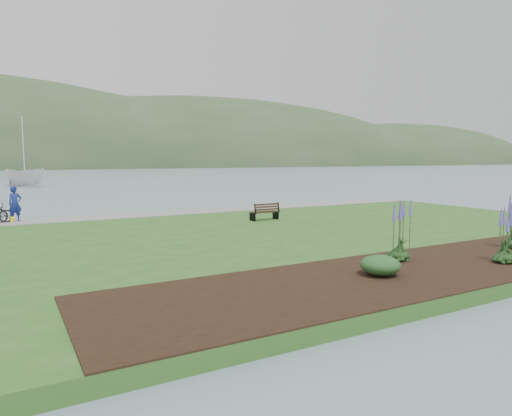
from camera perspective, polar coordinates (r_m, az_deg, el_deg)
The scene contains 12 objects.
ground at distance 21.62m, azimuth -1.40°, elevation -3.43°, with size 600.00×600.00×0.00m, color gray.
lawn at distance 19.87m, azimuth 1.29°, elevation -3.71°, with size 34.00×20.00×0.40m, color #2B5A1F.
shoreline_path at distance 27.80m, azimuth -8.04°, elevation -0.47°, with size 34.00×2.20×0.03m, color gray.
garden_bed at distance 16.11m, azimuth 25.38°, elevation -5.87°, with size 24.00×4.40×0.04m, color black.
far_hillside at distance 191.26m, azimuth -20.21°, elevation 4.76°, with size 580.00×80.00×38.00m, color #334D2B, non-canonical shape.
park_bench at distance 23.86m, azimuth 1.17°, elevation -0.42°, with size 1.54×0.70×0.93m.
person at distance 26.17m, azimuth -27.92°, elevation 0.78°, with size 0.78×0.54×2.15m, color navy.
sailboat at distance 65.92m, azimuth -26.87°, elevation 2.40°, with size 10.81×11.01×28.50m, color silver.
pannier at distance 26.25m, azimuth -28.21°, elevation -1.26°, with size 0.18×0.27×0.29m, color yellow.
echium_0 at distance 15.92m, azimuth 28.76°, elevation -3.12°, with size 0.62×0.62×1.93m.
echium_4 at distance 14.96m, azimuth 17.65°, elevation -2.47°, with size 0.62×0.62×2.32m.
shrub_0 at distance 13.05m, azimuth 15.28°, elevation -6.90°, with size 1.09×1.09×0.55m, color #1E4C21.
Camera 1 is at (-9.92, -18.87, 3.63)m, focal length 32.00 mm.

